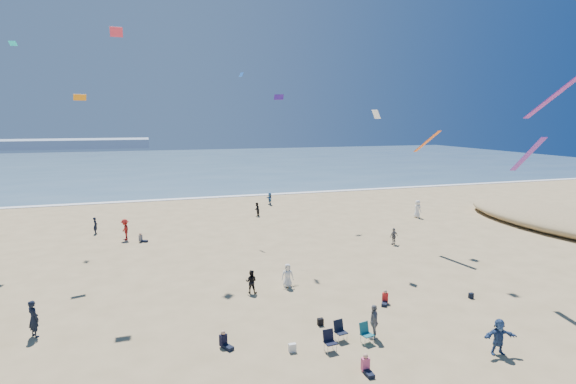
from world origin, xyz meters
name	(u,v)px	position (x,y,z in m)	size (l,w,h in m)	color
ground	(299,376)	(0.00, 0.00, 0.00)	(220.00, 220.00, 0.00)	tan
ocean	(173,164)	(0.00, 95.00, 0.03)	(220.00, 100.00, 0.06)	#476B84
surf_line	(193,198)	(0.00, 45.00, 0.04)	(220.00, 1.20, 0.08)	white
standing_flyers	(298,247)	(5.20, 15.51, 0.86)	(34.71, 42.79, 1.94)	#346291
seated_group	(296,312)	(1.54, 5.18, 0.42)	(14.88, 31.85, 0.84)	beige
chair_cluster	(346,335)	(3.00, 1.83, 0.50)	(2.68, 1.47, 1.00)	black
white_tote	(292,348)	(0.34, 2.02, 0.20)	(0.35, 0.20, 0.40)	white
black_backpack	(320,322)	(2.59, 4.17, 0.19)	(0.30, 0.22, 0.38)	black
navy_bag	(471,296)	(12.64, 4.80, 0.17)	(0.28, 0.18, 0.34)	black
kites_aloft	(347,43)	(7.84, 13.04, 15.94)	(40.04, 39.32, 27.71)	pink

